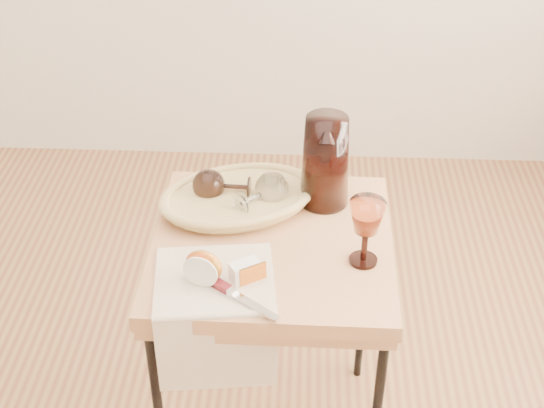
# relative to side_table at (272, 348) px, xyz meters

# --- Properties ---
(side_table) EXTENTS (0.59, 0.59, 0.75)m
(side_table) POSITION_rel_side_table_xyz_m (0.00, 0.00, 0.00)
(side_table) COLOR brown
(side_table) RESTS_ON floor
(tea_towel) EXTENTS (0.30, 0.27, 0.01)m
(tea_towel) POSITION_rel_side_table_xyz_m (-0.12, -0.16, 0.38)
(tea_towel) COLOR silver
(tea_towel) RESTS_ON side_table
(bread_basket) EXTENTS (0.43, 0.36, 0.05)m
(bread_basket) POSITION_rel_side_table_xyz_m (-0.09, 0.13, 0.40)
(bread_basket) COLOR olive
(bread_basket) RESTS_ON side_table
(goblet_lying_a) EXTENTS (0.14, 0.09, 0.08)m
(goblet_lying_a) POSITION_rel_side_table_xyz_m (-0.13, 0.15, 0.43)
(goblet_lying_a) COLOR #37201B
(goblet_lying_a) RESTS_ON bread_basket
(goblet_lying_b) EXTENTS (0.16, 0.16, 0.09)m
(goblet_lying_b) POSITION_rel_side_table_xyz_m (-0.04, 0.11, 0.43)
(goblet_lying_b) COLOR white
(goblet_lying_b) RESTS_ON bread_basket
(pitcher) EXTENTS (0.17, 0.25, 0.29)m
(pitcher) POSITION_rel_side_table_xyz_m (0.13, 0.17, 0.50)
(pitcher) COLOR black
(pitcher) RESTS_ON side_table
(wine_goblet) EXTENTS (0.09, 0.09, 0.17)m
(wine_goblet) POSITION_rel_side_table_xyz_m (0.22, -0.07, 0.46)
(wine_goblet) COLOR white
(wine_goblet) RESTS_ON side_table
(apple_half) EXTENTS (0.10, 0.07, 0.08)m
(apple_half) POSITION_rel_side_table_xyz_m (-0.15, -0.16, 0.42)
(apple_half) COLOR #AD0300
(apple_half) RESTS_ON tea_towel
(apple_wedge) EXTENTS (0.08, 0.07, 0.05)m
(apple_wedge) POSITION_rel_side_table_xyz_m (-0.05, -0.16, 0.40)
(apple_wedge) COLOR white
(apple_wedge) RESTS_ON tea_towel
(table_knife) EXTENTS (0.19, 0.15, 0.02)m
(table_knife) POSITION_rel_side_table_xyz_m (-0.07, -0.22, 0.39)
(table_knife) COLOR silver
(table_knife) RESTS_ON tea_towel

